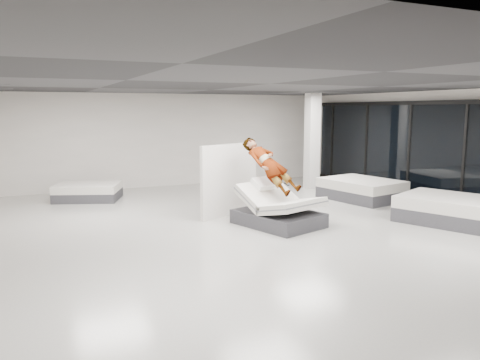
{
  "coord_description": "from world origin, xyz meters",
  "views": [
    {
      "loc": [
        -4.68,
        -8.88,
        2.67
      ],
      "look_at": [
        -0.17,
        1.16,
        1.0
      ],
      "focal_mm": 35.0,
      "sensor_mm": 36.0,
      "label": 1
    }
  ],
  "objects_px": {
    "flat_bed_right_far": "(361,189)",
    "column": "(312,141)",
    "hero_bed": "(279,211)",
    "flat_bed_right_near": "(452,210)",
    "flat_bed_left_far": "(88,192)",
    "divider_panel": "(230,180)",
    "person": "(269,173)",
    "remote": "(287,184)"
  },
  "relations": [
    {
      "from": "divider_panel",
      "to": "flat_bed_right_far",
      "type": "bearing_deg",
      "value": -21.21
    },
    {
      "from": "hero_bed",
      "to": "flat_bed_right_far",
      "type": "height_order",
      "value": "hero_bed"
    },
    {
      "from": "flat_bed_left_far",
      "to": "column",
      "type": "bearing_deg",
      "value": -7.48
    },
    {
      "from": "flat_bed_left_far",
      "to": "column",
      "type": "height_order",
      "value": "column"
    },
    {
      "from": "flat_bed_left_far",
      "to": "flat_bed_right_far",
      "type": "bearing_deg",
      "value": -23.77
    },
    {
      "from": "flat_bed_right_near",
      "to": "hero_bed",
      "type": "bearing_deg",
      "value": 159.34
    },
    {
      "from": "divider_panel",
      "to": "flat_bed_right_near",
      "type": "relative_size",
      "value": 0.73
    },
    {
      "from": "person",
      "to": "flat_bed_right_far",
      "type": "bearing_deg",
      "value": 3.45
    },
    {
      "from": "flat_bed_right_far",
      "to": "column",
      "type": "relative_size",
      "value": 0.77
    },
    {
      "from": "hero_bed",
      "to": "flat_bed_right_near",
      "type": "xyz_separation_m",
      "value": [
        3.88,
        -1.46,
        -0.04
      ]
    },
    {
      "from": "remote",
      "to": "flat_bed_right_near",
      "type": "distance_m",
      "value": 4.0
    },
    {
      "from": "person",
      "to": "flat_bed_left_far",
      "type": "distance_m",
      "value": 6.02
    },
    {
      "from": "hero_bed",
      "to": "person",
      "type": "relative_size",
      "value": 1.19
    },
    {
      "from": "flat_bed_right_near",
      "to": "flat_bed_left_far",
      "type": "height_order",
      "value": "flat_bed_right_near"
    },
    {
      "from": "flat_bed_right_far",
      "to": "column",
      "type": "bearing_deg",
      "value": 96.29
    },
    {
      "from": "hero_bed",
      "to": "flat_bed_left_far",
      "type": "relative_size",
      "value": 1.02
    },
    {
      "from": "flat_bed_right_near",
      "to": "flat_bed_left_far",
      "type": "bearing_deg",
      "value": 139.23
    },
    {
      "from": "flat_bed_right_near",
      "to": "divider_panel",
      "type": "bearing_deg",
      "value": 146.69
    },
    {
      "from": "divider_panel",
      "to": "flat_bed_right_far",
      "type": "height_order",
      "value": "divider_panel"
    },
    {
      "from": "person",
      "to": "remote",
      "type": "distance_m",
      "value": 0.48
    },
    {
      "from": "person",
      "to": "flat_bed_left_far",
      "type": "height_order",
      "value": "person"
    },
    {
      "from": "hero_bed",
      "to": "remote",
      "type": "xyz_separation_m",
      "value": [
        0.22,
        0.03,
        0.6
      ]
    },
    {
      "from": "column",
      "to": "person",
      "type": "bearing_deg",
      "value": -133.58
    },
    {
      "from": "remote",
      "to": "person",
      "type": "bearing_deg",
      "value": 122.15
    },
    {
      "from": "hero_bed",
      "to": "flat_bed_right_far",
      "type": "relative_size",
      "value": 0.89
    },
    {
      "from": "divider_panel",
      "to": "column",
      "type": "bearing_deg",
      "value": 7.5
    },
    {
      "from": "person",
      "to": "hero_bed",
      "type": "bearing_deg",
      "value": -90.0
    },
    {
      "from": "person",
      "to": "flat_bed_right_near",
      "type": "distance_m",
      "value": 4.43
    },
    {
      "from": "hero_bed",
      "to": "divider_panel",
      "type": "xyz_separation_m",
      "value": [
        -0.6,
        1.48,
        0.56
      ]
    },
    {
      "from": "hero_bed",
      "to": "flat_bed_left_far",
      "type": "distance_m",
      "value": 6.23
    },
    {
      "from": "divider_panel",
      "to": "flat_bed_left_far",
      "type": "xyz_separation_m",
      "value": [
        -3.06,
        3.56,
        -0.66
      ]
    },
    {
      "from": "remote",
      "to": "divider_panel",
      "type": "height_order",
      "value": "divider_panel"
    },
    {
      "from": "flat_bed_left_far",
      "to": "column",
      "type": "distance_m",
      "value": 7.38
    },
    {
      "from": "divider_panel",
      "to": "column",
      "type": "height_order",
      "value": "column"
    },
    {
      "from": "person",
      "to": "flat_bed_right_near",
      "type": "height_order",
      "value": "person"
    },
    {
      "from": "flat_bed_right_far",
      "to": "flat_bed_left_far",
      "type": "height_order",
      "value": "flat_bed_right_far"
    },
    {
      "from": "flat_bed_right_near",
      "to": "column",
      "type": "bearing_deg",
      "value": 93.62
    },
    {
      "from": "hero_bed",
      "to": "divider_panel",
      "type": "relative_size",
      "value": 1.09
    },
    {
      "from": "person",
      "to": "flat_bed_right_near",
      "type": "xyz_separation_m",
      "value": [
        3.97,
        -1.76,
        -0.88
      ]
    },
    {
      "from": "flat_bed_right_far",
      "to": "divider_panel",
      "type": "bearing_deg",
      "value": -176.36
    },
    {
      "from": "divider_panel",
      "to": "flat_bed_left_far",
      "type": "height_order",
      "value": "divider_panel"
    },
    {
      "from": "remote",
      "to": "flat_bed_right_near",
      "type": "bearing_deg",
      "value": -39.41
    }
  ]
}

